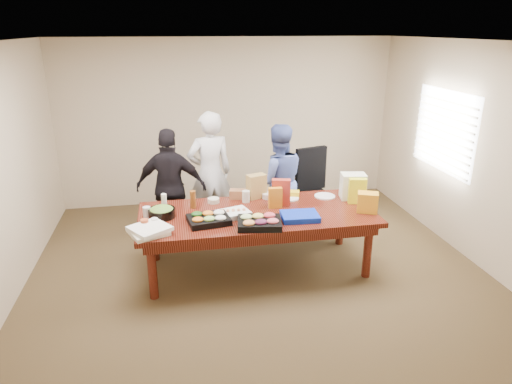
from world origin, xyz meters
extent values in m
cube|color=#47301E|center=(0.00, 0.00, -0.01)|extent=(5.50, 5.00, 0.02)
cube|color=white|center=(0.00, 0.00, 2.71)|extent=(5.50, 5.00, 0.02)
cube|color=beige|center=(0.00, 2.50, 1.35)|extent=(5.50, 0.04, 2.70)
cube|color=beige|center=(0.00, -2.50, 1.35)|extent=(5.50, 0.04, 2.70)
cube|color=beige|center=(-2.75, 0.00, 1.35)|extent=(0.04, 5.00, 2.70)
cube|color=beige|center=(2.75, 0.00, 1.35)|extent=(0.04, 5.00, 2.70)
cube|color=white|center=(2.72, 0.60, 1.50)|extent=(0.03, 1.40, 1.10)
cube|color=beige|center=(2.68, 0.60, 1.50)|extent=(0.04, 1.36, 1.00)
cube|color=#4C1C0F|center=(0.00, 0.00, 0.38)|extent=(2.80, 1.20, 0.75)
cube|color=black|center=(1.01, 0.90, 0.58)|extent=(0.72, 0.72, 1.16)
imported|color=silver|center=(-0.45, 1.22, 0.88)|extent=(0.71, 0.54, 1.77)
imported|color=#4C5FA4|center=(0.47, 0.92, 0.81)|extent=(0.79, 0.62, 1.62)
imported|color=black|center=(-1.00, 0.94, 0.80)|extent=(1.00, 0.57, 1.61)
cube|color=black|center=(-0.60, -0.20, 0.78)|extent=(0.51, 0.42, 0.07)
cube|color=black|center=(-0.05, -0.40, 0.79)|extent=(0.54, 0.45, 0.07)
cube|color=white|center=(-0.30, -0.07, 0.78)|extent=(0.43, 0.36, 0.06)
cylinder|color=black|center=(-1.12, 0.06, 0.80)|extent=(0.38, 0.38, 0.10)
cube|color=#0C2CBE|center=(0.45, -0.29, 0.78)|extent=(0.44, 0.34, 0.06)
cube|color=#AD3022|center=(0.34, 0.18, 0.92)|extent=(0.24, 0.14, 0.33)
cube|color=yellow|center=(1.29, 0.06, 0.91)|extent=(0.23, 0.13, 0.32)
cube|color=orange|center=(0.25, 0.11, 0.88)|extent=(0.17, 0.08, 0.26)
cylinder|color=beige|center=(-0.07, 0.36, 0.82)|extent=(0.10, 0.10, 0.15)
cylinder|color=#E1BE00|center=(0.33, 0.46, 0.83)|extent=(0.06, 0.06, 0.15)
cylinder|color=brown|center=(-0.74, 0.28, 0.86)|extent=(0.08, 0.08, 0.22)
cylinder|color=white|center=(-1.09, 0.31, 0.85)|extent=(0.07, 0.07, 0.19)
cube|color=yellow|center=(0.54, 0.46, 0.79)|extent=(0.24, 0.18, 0.07)
cube|color=#935C38|center=(-0.12, 0.50, 0.81)|extent=(0.31, 0.19, 0.12)
cube|color=olive|center=(0.08, 0.49, 0.91)|extent=(0.27, 0.21, 0.31)
cylinder|color=#B84A24|center=(-1.30, -0.25, 0.81)|extent=(0.10, 0.10, 0.12)
cylinder|color=white|center=(-1.19, -0.20, 0.80)|extent=(0.07, 0.07, 0.10)
cylinder|color=silver|center=(-1.29, 0.10, 0.81)|extent=(0.09, 0.09, 0.12)
cube|color=white|center=(-1.26, -0.37, 0.77)|extent=(0.49, 0.49, 0.04)
cube|color=white|center=(-1.24, -0.39, 0.81)|extent=(0.51, 0.51, 0.04)
cylinder|color=silver|center=(0.97, 0.35, 0.76)|extent=(0.27, 0.27, 0.02)
cylinder|color=silver|center=(0.49, 0.37, 0.76)|extent=(0.27, 0.27, 0.02)
cylinder|color=beige|center=(0.23, 0.45, 0.78)|extent=(0.20, 0.20, 0.07)
cylinder|color=beige|center=(-0.48, 0.41, 0.78)|extent=(0.17, 0.17, 0.06)
cube|color=white|center=(1.30, 0.24, 0.91)|extent=(0.34, 0.27, 0.33)
cube|color=orange|center=(1.30, -0.23, 0.87)|extent=(0.28, 0.25, 0.24)
camera|label=1|loc=(-0.95, -4.96, 2.84)|focal=31.99mm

